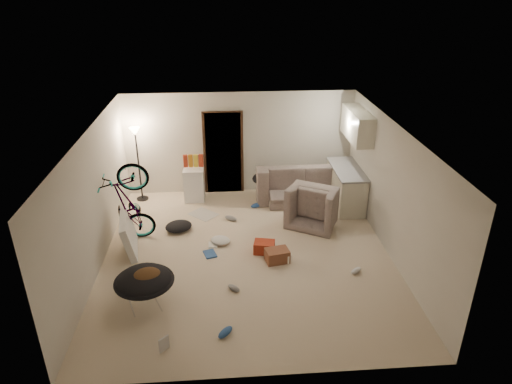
{
  "coord_description": "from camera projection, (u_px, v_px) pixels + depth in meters",
  "views": [
    {
      "loc": [
        -0.4,
        -7.5,
        4.89
      ],
      "look_at": [
        0.22,
        0.6,
        1.06
      ],
      "focal_mm": 32.0,
      "sensor_mm": 36.0,
      "label": 1
    }
  ],
  "objects": [
    {
      "name": "snack_box_2",
      "position": [
        196.0,
        161.0,
        10.68
      ],
      "size": [
        0.11,
        0.08,
        0.3
      ],
      "primitive_type": "cube",
      "rotation": [
        0.0,
        0.0,
        -0.1
      ],
      "color": "gold",
      "rests_on": "mini_fridge"
    },
    {
      "name": "wall_right",
      "position": [
        394.0,
        192.0,
        8.54
      ],
      "size": [
        0.02,
        6.0,
        2.5
      ],
      "primitive_type": "cube",
      "color": "beige",
      "rests_on": "floor"
    },
    {
      "name": "doorway",
      "position": [
        223.0,
        153.0,
        11.1
      ],
      "size": [
        0.85,
        0.1,
        2.04
      ],
      "primitive_type": "cube",
      "color": "black",
      "rests_on": "floor"
    },
    {
      "name": "shoe_4",
      "position": [
        356.0,
        270.0,
        8.32
      ],
      "size": [
        0.27,
        0.24,
        0.1
      ],
      "primitive_type": "ellipsoid",
      "rotation": [
        0.0,
        0.0,
        0.65
      ],
      "color": "white",
      "rests_on": "floor"
    },
    {
      "name": "sofa",
      "position": [
        303.0,
        185.0,
        11.05
      ],
      "size": [
        2.29,
        0.92,
        0.67
      ],
      "primitive_type": "imported",
      "rotation": [
        0.0,
        0.0,
        3.15
      ],
      "color": "#353C35",
      "rests_on": "floor"
    },
    {
      "name": "snack_box_1",
      "position": [
        191.0,
        161.0,
        10.67
      ],
      "size": [
        0.1,
        0.08,
        0.3
      ],
      "primitive_type": "cube",
      "rotation": [
        0.0,
        0.0,
        -0.07
      ],
      "color": "#BD7217",
      "rests_on": "mini_fridge"
    },
    {
      "name": "shoe_1",
      "position": [
        231.0,
        218.0,
        10.1
      ],
      "size": [
        0.31,
        0.27,
        0.11
      ],
      "primitive_type": "ellipsoid",
      "rotation": [
        0.0,
        0.0,
        -0.6
      ],
      "color": "slate",
      "rests_on": "floor"
    },
    {
      "name": "book_blue",
      "position": [
        210.0,
        254.0,
        8.88
      ],
      "size": [
        0.29,
        0.34,
        0.03
      ],
      "primitive_type": "cube",
      "rotation": [
        0.0,
        0.0,
        0.3
      ],
      "color": "#295195",
      "rests_on": "floor"
    },
    {
      "name": "clothes_lump_a",
      "position": [
        179.0,
        226.0,
        9.71
      ],
      "size": [
        0.71,
        0.66,
        0.18
      ],
      "primitive_type": "ellipsoid",
      "rotation": [
        0.0,
        0.0,
        0.38
      ],
      "color": "black",
      "rests_on": "floor"
    },
    {
      "name": "wall_left",
      "position": [
        93.0,
        202.0,
        8.16
      ],
      "size": [
        0.02,
        6.0,
        2.5
      ],
      "primitive_type": "cube",
      "color": "beige",
      "rests_on": "floor"
    },
    {
      "name": "snack_box_3",
      "position": [
        201.0,
        161.0,
        10.69
      ],
      "size": [
        0.12,
        0.1,
        0.3
      ],
      "primitive_type": "cube",
      "rotation": [
        0.0,
        0.0,
        -0.31
      ],
      "color": "#A12E18",
      "rests_on": "mini_fridge"
    },
    {
      "name": "saucer_chair",
      "position": [
        145.0,
        286.0,
        7.33
      ],
      "size": [
        0.96,
        0.96,
        0.68
      ],
      "color": "silver",
      "rests_on": "floor"
    },
    {
      "name": "newspaper",
      "position": [
        203.0,
        214.0,
        10.39
      ],
      "size": [
        0.74,
        0.73,
        0.01
      ],
      "primitive_type": "cube",
      "rotation": [
        0.0,
        0.0,
        0.82
      ],
      "color": "#AFAAA2",
      "rests_on": "floor"
    },
    {
      "name": "book_asset",
      "position": [
        160.0,
        353.0,
        6.54
      ],
      "size": [
        0.29,
        0.3,
        0.02
      ],
      "primitive_type": "imported",
      "rotation": [
        0.0,
        0.0,
        0.73
      ],
      "color": "#A12E18",
      "rests_on": "floor"
    },
    {
      "name": "bicycle",
      "position": [
        131.0,
        220.0,
        9.16
      ],
      "size": [
        1.81,
        0.83,
        1.03
      ],
      "primitive_type": "imported",
      "rotation": [
        0.0,
        -0.17,
        1.6
      ],
      "color": "black",
      "rests_on": "floor"
    },
    {
      "name": "ceiling",
      "position": [
        246.0,
        131.0,
        7.81
      ],
      "size": [
        5.5,
        6.0,
        0.02
      ],
      "primitive_type": "cube",
      "color": "white",
      "rests_on": "wall_back"
    },
    {
      "name": "drink_case_a",
      "position": [
        277.0,
        256.0,
        8.63
      ],
      "size": [
        0.48,
        0.39,
        0.25
      ],
      "primitive_type": "cube",
      "rotation": [
        0.0,
        0.0,
        0.2
      ],
      "color": "brown",
      "rests_on": "floor"
    },
    {
      "name": "kitchen_uppers",
      "position": [
        357.0,
        125.0,
        10.03
      ],
      "size": [
        0.38,
        1.4,
        0.65
      ],
      "primitive_type": "cube",
      "color": "beige",
      "rests_on": "wall_right"
    },
    {
      "name": "mini_fridge",
      "position": [
        194.0,
        184.0,
        10.93
      ],
      "size": [
        0.48,
        0.48,
        0.8
      ],
      "primitive_type": "cube",
      "rotation": [
        0.0,
        0.0,
        -0.02
      ],
      "color": "white",
      "rests_on": "floor"
    },
    {
      "name": "floor_lamp",
      "position": [
        137.0,
        148.0,
        10.55
      ],
      "size": [
        0.28,
        0.28,
        1.81
      ],
      "color": "black",
      "rests_on": "floor"
    },
    {
      "name": "tv_box",
      "position": [
        129.0,
        234.0,
        8.91
      ],
      "size": [
        0.45,
        1.11,
        0.73
      ],
      "primitive_type": "cube",
      "rotation": [
        0.0,
        -0.21,
        0.16
      ],
      "color": "silver",
      "rests_on": "floor"
    },
    {
      "name": "sofa_drape",
      "position": [
        264.0,
        178.0,
        10.9
      ],
      "size": [
        0.64,
        0.56,
        0.28
      ],
      "primitive_type": "ellipsoid",
      "rotation": [
        0.0,
        0.0,
        0.2
      ],
      "color": "black",
      "rests_on": "sofa"
    },
    {
      "name": "clothes_lump_b",
      "position": [
        286.0,
        200.0,
        10.88
      ],
      "size": [
        0.56,
        0.52,
        0.14
      ],
      "primitive_type": "ellipsoid",
      "rotation": [
        0.0,
        0.0,
        0.33
      ],
      "color": "black",
      "rests_on": "floor"
    },
    {
      "name": "wall_front",
      "position": [
        261.0,
        303.0,
        5.63
      ],
      "size": [
        5.5,
        0.02,
        2.5
      ],
      "primitive_type": "cube",
      "color": "beige",
      "rests_on": "floor"
    },
    {
      "name": "shoe_3",
      "position": [
        234.0,
        288.0,
        7.85
      ],
      "size": [
        0.25,
        0.25,
        0.09
      ],
      "primitive_type": "ellipsoid",
      "rotation": [
        0.0,
        0.0,
        -0.76
      ],
      "color": "slate",
      "rests_on": "floor"
    },
    {
      "name": "drink_case_b",
      "position": [
        264.0,
        247.0,
        8.92
      ],
      "size": [
        0.45,
        0.37,
        0.23
      ],
      "primitive_type": "cube",
      "rotation": [
        0.0,
        0.0,
        -0.2
      ],
      "color": "#A12E18",
      "rests_on": "floor"
    },
    {
      "name": "armchair",
      "position": [
        317.0,
        207.0,
        9.99
      ],
      "size": [
        1.35,
        1.3,
        0.68
      ],
      "primitive_type": "imported",
      "rotation": [
        0.0,
        0.0,
        2.63
      ],
      "color": "#353C35",
      "rests_on": "floor"
    },
    {
      "name": "floor",
      "position": [
        247.0,
        255.0,
        8.89
      ],
      "size": [
        5.5,
        6.0,
        0.02
      ],
      "primitive_type": "cube",
      "color": "beige",
      "rests_on": "ground"
    },
    {
      "name": "hoodie",
      "position": [
        146.0,
        276.0,
        7.22
      ],
      "size": [
        0.59,
        0.55,
        0.22
      ],
      "primitive_type": "ellipsoid",
      "rotation": [
        0.0,
        0.0,
        0.38
      ],
      "color": "#492F19",
      "rests_on": "saucer_chair"
    },
    {
      "name": "wall_back",
      "position": [
        240.0,
        143.0,
        11.06
      ],
      "size": [
        5.5,
        0.02,
        2.5
      ],
      "primitive_type": "cube",
      "color": "beige",
      "rests_on": "floor"
    },
    {
      "name": "kitchen_counter",
      "position": [
        346.0,
        187.0,
        10.66
      ],
      "size": [
        0.6,
        1.5,
        0.88
      ],
      "primitive_type": "cube",
      "color": "beige",
      "rests_on": "floor"
    },
    {
      "name": "juicer",
      "position": [
        287.0,
        257.0,
        8.62
      ],
      "size": [
        0.17,
        0.17,
        0.24
      ],
      "color": "white",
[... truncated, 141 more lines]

